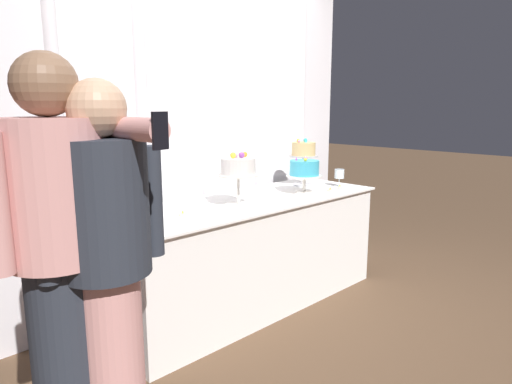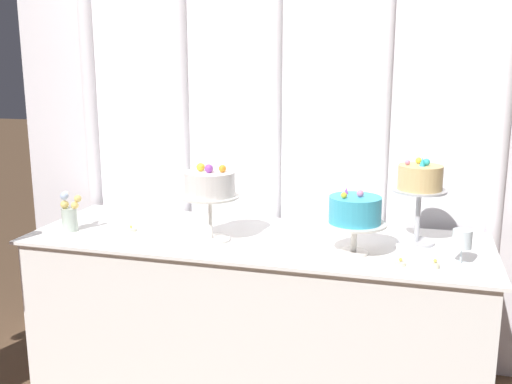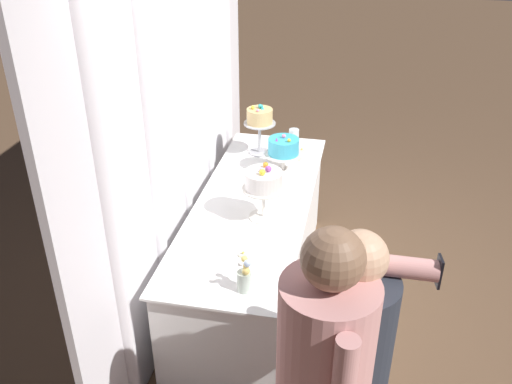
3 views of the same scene
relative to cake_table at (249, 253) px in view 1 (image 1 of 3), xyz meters
The scene contains 13 objects.
ground_plane 0.40m from the cake_table, 90.00° to the right, with size 24.00×24.00×0.00m, color brown.
draped_curtain 1.21m from the cake_table, 91.80° to the left, with size 3.08×0.15×2.89m.
cake_table is the anchor object (origin of this frame).
cake_display_leftmost 0.67m from the cake_table, 150.68° to the right, with size 0.27×0.27×0.36m.
cake_display_center 0.75m from the cake_table, 14.03° to the right, with size 0.27×0.27×0.28m.
cake_display_rightmost 0.99m from the cake_table, ahead, with size 0.24×0.24×0.40m.
wine_glass 1.04m from the cake_table, ahead, with size 0.08×0.08×0.14m.
flower_vase 1.02m from the cake_table, behind, with size 0.10×0.08×0.20m.
tealight_far_left 0.73m from the cake_table, behind, with size 0.05×0.05×0.03m.
tealight_near_left 0.81m from the cake_table, 17.81° to the right, with size 0.05×0.05×0.03m.
tealight_near_right 0.92m from the cake_table, 14.69° to the right, with size 0.04×0.04×0.04m.
guest_girl_blue_dress 1.72m from the cake_table, 158.55° to the right, with size 0.51×0.63×1.62m.
guest_man_dark_suit 1.62m from the cake_table, 153.72° to the right, with size 0.51×0.34×1.53m.
Camera 1 is at (-2.13, -2.16, 1.43)m, focal length 31.61 mm.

